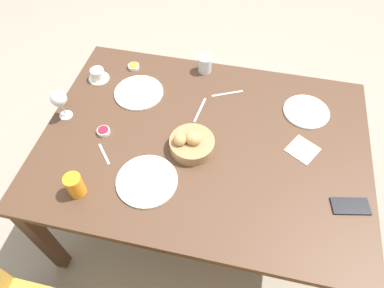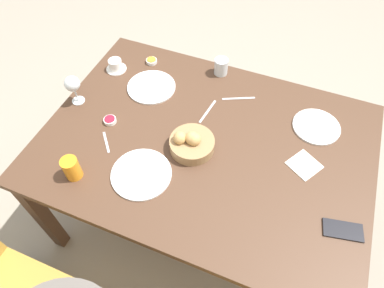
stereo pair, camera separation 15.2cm
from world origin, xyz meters
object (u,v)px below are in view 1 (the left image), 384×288
(napkin, at_px, (303,150))
(plate_near_right, at_px, (139,92))
(plate_near_left, at_px, (306,112))
(knife_silver, at_px, (227,94))
(plate_far_center, at_px, (147,181))
(jam_bowl_berry, at_px, (104,131))
(coffee_cup, at_px, (98,75))
(cell_phone, at_px, (350,206))
(spoon_coffee, at_px, (104,154))
(bread_basket, at_px, (191,143))
(water_tumbler, at_px, (205,64))
(fork_silver, at_px, (200,110))
(juice_glass, at_px, (75,185))
(jam_bowl_honey, at_px, (134,66))
(wine_glass, at_px, (59,100))

(napkin, bearing_deg, plate_near_right, -12.58)
(plate_near_left, xyz_separation_m, knife_silver, (0.40, -0.04, -0.00))
(plate_far_center, xyz_separation_m, knife_silver, (-0.25, -0.59, -0.00))
(jam_bowl_berry, bearing_deg, coffee_cup, -64.86)
(coffee_cup, xyz_separation_m, jam_bowl_berry, (-0.16, 0.34, -0.02))
(plate_near_right, bearing_deg, napkin, 167.42)
(coffee_cup, bearing_deg, cell_phone, 158.94)
(plate_near_right, bearing_deg, cell_phone, 157.25)
(jam_bowl_berry, xyz_separation_m, spoon_coffee, (-0.05, 0.12, -0.01))
(bread_basket, height_order, plate_far_center, bread_basket)
(water_tumbler, bearing_deg, fork_silver, 96.65)
(plate_near_left, bearing_deg, juice_glass, 35.68)
(bread_basket, bearing_deg, plate_near_right, -39.91)
(plate_near_right, distance_m, knife_silver, 0.45)
(jam_bowl_berry, relative_size, jam_bowl_honey, 1.00)
(wine_glass, xyz_separation_m, knife_silver, (-0.74, -0.32, -0.11))
(knife_silver, bearing_deg, cell_phone, 137.89)
(spoon_coffee, height_order, napkin, napkin)
(spoon_coffee, xyz_separation_m, napkin, (-0.86, -0.21, 0.00))
(plate_far_center, xyz_separation_m, juice_glass, (0.26, 0.11, 0.05))
(bread_basket, bearing_deg, jam_bowl_berry, 0.05)
(jam_bowl_berry, xyz_separation_m, cell_phone, (-1.10, 0.15, -0.01))
(wine_glass, xyz_separation_m, spoon_coffee, (-0.26, 0.17, -0.11))
(plate_far_center, relative_size, knife_silver, 1.68)
(cell_phone, bearing_deg, jam_bowl_honey, -28.78)
(plate_near_right, xyz_separation_m, wine_glass, (0.30, 0.23, 0.11))
(knife_silver, bearing_deg, plate_near_right, 12.01)
(jam_bowl_honey, xyz_separation_m, fork_silver, (-0.42, 0.23, -0.01))
(water_tumbler, relative_size, wine_glass, 0.56)
(juice_glass, bearing_deg, plate_near_left, -144.32)
(water_tumbler, relative_size, cell_phone, 0.54)
(bread_basket, bearing_deg, juice_glass, 38.03)
(cell_phone, bearing_deg, fork_silver, -28.85)
(water_tumbler, bearing_deg, plate_near_left, 160.56)
(wine_glass, bearing_deg, juice_glass, 121.63)
(knife_silver, bearing_deg, spoon_coffee, 45.93)
(plate_near_left, height_order, jam_bowl_honey, jam_bowl_honey)
(spoon_coffee, bearing_deg, coffee_cup, -65.73)
(jam_bowl_berry, bearing_deg, wine_glass, -14.44)
(cell_phone, bearing_deg, knife_silver, -42.11)
(fork_silver, distance_m, knife_silver, 0.18)
(bread_basket, xyz_separation_m, wine_glass, (0.64, -0.06, 0.07))
(plate_far_center, distance_m, wine_glass, 0.57)
(plate_far_center, distance_m, spoon_coffee, 0.25)
(coffee_cup, relative_size, jam_bowl_honey, 1.82)
(jam_bowl_berry, bearing_deg, spoon_coffee, 111.64)
(bread_basket, distance_m, knife_silver, 0.39)
(bread_basket, relative_size, fork_silver, 1.22)
(plate_far_center, xyz_separation_m, jam_bowl_honey, (0.28, -0.67, 0.01))
(jam_bowl_honey, distance_m, fork_silver, 0.48)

